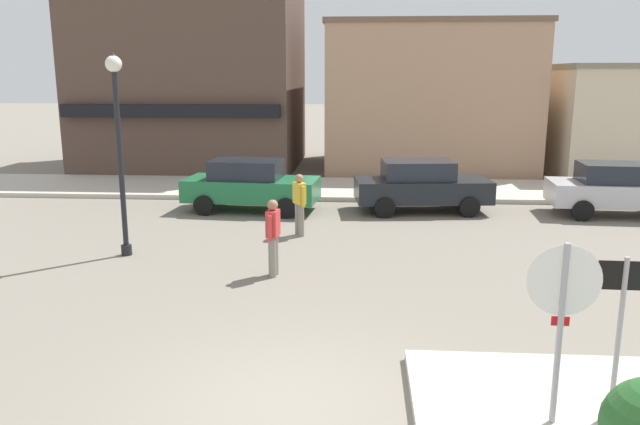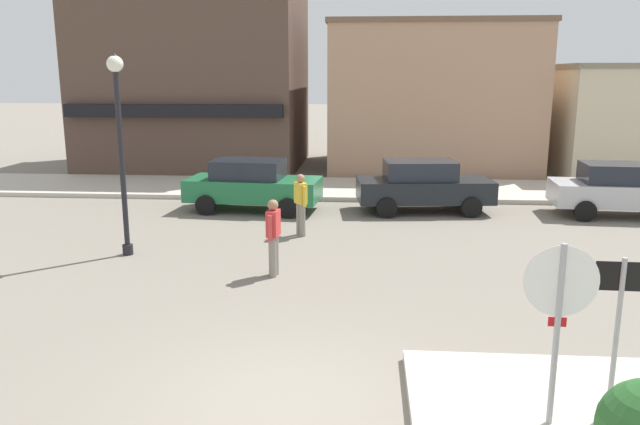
# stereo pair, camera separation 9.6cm
# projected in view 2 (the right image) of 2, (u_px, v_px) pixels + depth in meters

# --- Properties ---
(ground_plane) EXTENTS (160.00, 160.00, 0.00)m
(ground_plane) POSITION_uv_depth(u_px,v_px,m) (285.00, 405.00, 7.89)
(ground_plane) COLOR gray
(kerb_far) EXTENTS (80.00, 4.00, 0.15)m
(kerb_far) POSITION_uv_depth(u_px,v_px,m) (339.00, 189.00, 22.34)
(kerb_far) COLOR beige
(kerb_far) RESTS_ON ground
(stop_sign) EXTENTS (0.82, 0.07, 2.30)m
(stop_sign) POSITION_uv_depth(u_px,v_px,m) (558.00, 311.00, 6.92)
(stop_sign) COLOR #9E9EA3
(stop_sign) RESTS_ON ground
(one_way_sign) EXTENTS (0.60, 0.06, 2.10)m
(one_way_sign) POSITION_uv_depth(u_px,v_px,m) (618.00, 322.00, 7.09)
(one_way_sign) COLOR #9E9EA3
(one_way_sign) RESTS_ON ground
(lamp_post) EXTENTS (0.36, 0.36, 4.54)m
(lamp_post) POSITION_uv_depth(u_px,v_px,m) (119.00, 126.00, 13.82)
(lamp_post) COLOR black
(lamp_post) RESTS_ON ground
(parked_car_nearest) EXTENTS (4.14, 2.16, 1.56)m
(parked_car_nearest) POSITION_uv_depth(u_px,v_px,m) (252.00, 184.00, 18.95)
(parked_car_nearest) COLOR #1E6B3D
(parked_car_nearest) RESTS_ON ground
(parked_car_second) EXTENTS (4.15, 2.19, 1.56)m
(parked_car_second) POSITION_uv_depth(u_px,v_px,m) (423.00, 185.00, 18.81)
(parked_car_second) COLOR black
(parked_car_second) RESTS_ON ground
(parked_car_third) EXTENTS (4.11, 2.08, 1.56)m
(parked_car_third) POSITION_uv_depth(u_px,v_px,m) (622.00, 189.00, 18.17)
(parked_car_third) COLOR #B7B7BC
(parked_car_third) RESTS_ON ground
(pedestrian_crossing_near) EXTENTS (0.38, 0.52, 1.61)m
(pedestrian_crossing_near) POSITION_uv_depth(u_px,v_px,m) (301.00, 203.00, 15.97)
(pedestrian_crossing_near) COLOR gray
(pedestrian_crossing_near) RESTS_ON ground
(pedestrian_crossing_far) EXTENTS (0.27, 0.56, 1.61)m
(pedestrian_crossing_far) POSITION_uv_depth(u_px,v_px,m) (273.00, 235.00, 12.76)
(pedestrian_crossing_far) COLOR gray
(pedestrian_crossing_far) RESTS_ON ground
(building_corner_shop) EXTENTS (9.29, 8.14, 8.31)m
(building_corner_shop) POSITION_uv_depth(u_px,v_px,m) (199.00, 72.00, 27.61)
(building_corner_shop) COLOR brown
(building_corner_shop) RESTS_ON ground
(building_storefront_left_near) EXTENTS (8.66, 7.84, 6.19)m
(building_storefront_left_near) POSITION_uv_depth(u_px,v_px,m) (429.00, 97.00, 27.46)
(building_storefront_left_near) COLOR tan
(building_storefront_left_near) RESTS_ON ground
(building_storefront_left_mid) EXTENTS (7.00, 7.55, 4.48)m
(building_storefront_left_mid) POSITION_uv_depth(u_px,v_px,m) (631.00, 119.00, 26.27)
(building_storefront_left_mid) COLOR beige
(building_storefront_left_mid) RESTS_ON ground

